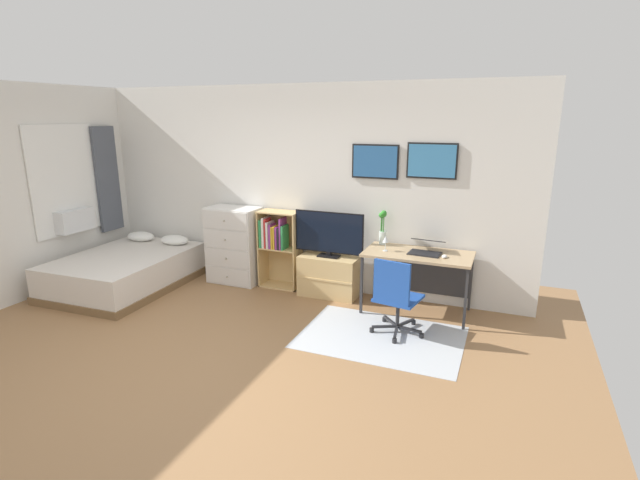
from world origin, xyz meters
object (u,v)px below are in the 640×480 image
(dresser, at_px, (234,245))
(desk, at_px, (419,261))
(television, at_px, (329,234))
(computer_mouse, at_px, (444,256))
(bamboo_vase, at_px, (383,225))
(bookshelf, at_px, (277,243))
(bed, at_px, (127,270))
(laptop, at_px, (426,247))
(wine_glass, at_px, (386,240))
(tv_stand, at_px, (329,276))
(office_chair, at_px, (395,295))

(dresser, xyz_separation_m, desk, (2.59, -0.03, 0.08))
(television, bearing_deg, desk, -1.00)
(computer_mouse, bearing_deg, bamboo_vase, 158.68)
(bookshelf, bearing_deg, bed, -157.34)
(bookshelf, height_order, desk, bookshelf)
(laptop, xyz_separation_m, wine_glass, (-0.46, -0.12, 0.07))
(laptop, bearing_deg, desk, 168.10)
(tv_stand, height_order, television, television)
(television, distance_m, laptop, 1.25)
(bookshelf, height_order, laptop, bookshelf)
(office_chair, height_order, computer_mouse, office_chair)
(dresser, bearing_deg, wine_glass, -4.42)
(office_chair, relative_size, computer_mouse, 8.27)
(office_chair, distance_m, bamboo_vase, 1.16)
(desk, distance_m, computer_mouse, 0.38)
(television, height_order, bamboo_vase, bamboo_vase)
(tv_stand, xyz_separation_m, office_chair, (1.07, -0.84, 0.19))
(bed, distance_m, bookshelf, 2.12)
(bookshelf, distance_m, office_chair, 2.06)
(bed, relative_size, office_chair, 2.29)
(bed, distance_m, desk, 3.95)
(bookshelf, relative_size, tv_stand, 1.39)
(bed, distance_m, wine_glass, 3.59)
(tv_stand, distance_m, television, 0.56)
(computer_mouse, distance_m, wine_glass, 0.70)
(computer_mouse, xyz_separation_m, wine_glass, (-0.69, 0.02, 0.12))
(dresser, distance_m, desk, 2.59)
(office_chair, bearing_deg, bookshelf, 164.44)
(laptop, relative_size, wine_glass, 2.32)
(tv_stand, xyz_separation_m, desk, (1.16, -0.04, 0.35))
(tv_stand, relative_size, desk, 0.61)
(television, height_order, desk, television)
(dresser, bearing_deg, bed, -149.89)
(television, distance_m, wine_glass, 0.80)
(desk, height_order, wine_glass, wine_glass)
(wine_glass, bearing_deg, television, 168.20)
(television, xyz_separation_m, office_chair, (1.07, -0.82, -0.37))
(laptop, height_order, computer_mouse, laptop)
(dresser, height_order, bamboo_vase, bamboo_vase)
(laptop, bearing_deg, television, -178.10)
(desk, relative_size, office_chair, 1.45)
(office_chair, bearing_deg, desk, 93.53)
(desk, distance_m, bamboo_vase, 0.64)
(computer_mouse, bearing_deg, bed, -172.49)
(office_chair, xyz_separation_m, bamboo_vase, (-0.40, 0.95, 0.53))
(dresser, distance_m, television, 1.46)
(bookshelf, distance_m, laptop, 2.03)
(laptop, bearing_deg, computer_mouse, -27.72)
(desk, height_order, office_chair, office_chair)
(tv_stand, height_order, computer_mouse, computer_mouse)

